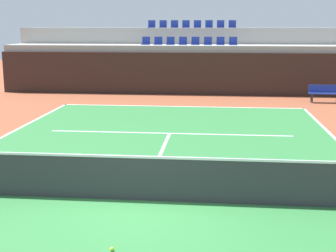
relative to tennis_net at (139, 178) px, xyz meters
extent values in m
plane|color=brown|center=(0.00, 0.00, -0.51)|extent=(80.00, 80.00, 0.00)
cube|color=#2D7238|center=(0.00, 0.00, -0.50)|extent=(11.00, 24.00, 0.01)
cube|color=white|center=(0.00, 11.95, -0.50)|extent=(11.00, 0.10, 0.00)
cube|color=white|center=(0.00, 6.40, -0.50)|extent=(8.26, 0.10, 0.00)
cube|color=white|center=(0.00, 3.20, -0.50)|extent=(0.10, 6.40, 0.00)
cube|color=black|center=(0.00, 15.92, 0.61)|extent=(20.28, 0.30, 2.23)
cube|color=#9E9E99|center=(0.00, 17.27, 0.78)|extent=(20.28, 2.40, 2.58)
cube|color=#9E9E99|center=(0.00, 19.67, 1.24)|extent=(20.28, 2.40, 3.50)
cube|color=navy|center=(-2.42, 17.27, 2.09)|extent=(0.44, 0.44, 0.04)
cube|color=navy|center=(-2.42, 17.47, 2.31)|extent=(0.44, 0.04, 0.40)
cube|color=navy|center=(-1.73, 17.27, 2.09)|extent=(0.44, 0.44, 0.04)
cube|color=navy|center=(-1.73, 17.47, 2.31)|extent=(0.44, 0.04, 0.40)
cube|color=navy|center=(-1.04, 17.27, 2.09)|extent=(0.44, 0.44, 0.04)
cube|color=navy|center=(-1.04, 17.47, 2.31)|extent=(0.44, 0.04, 0.40)
cube|color=navy|center=(-0.35, 17.27, 2.09)|extent=(0.44, 0.44, 0.04)
cube|color=navy|center=(-0.35, 17.47, 2.31)|extent=(0.44, 0.04, 0.40)
cube|color=navy|center=(0.35, 17.27, 2.09)|extent=(0.44, 0.44, 0.04)
cube|color=navy|center=(0.35, 17.47, 2.31)|extent=(0.44, 0.04, 0.40)
cube|color=navy|center=(1.04, 17.27, 2.09)|extent=(0.44, 0.44, 0.04)
cube|color=navy|center=(1.04, 17.47, 2.31)|extent=(0.44, 0.04, 0.40)
cube|color=navy|center=(1.73, 17.27, 2.09)|extent=(0.44, 0.44, 0.04)
cube|color=navy|center=(1.73, 17.47, 2.31)|extent=(0.44, 0.04, 0.40)
cube|color=navy|center=(2.42, 17.27, 2.09)|extent=(0.44, 0.44, 0.04)
cube|color=navy|center=(2.42, 17.47, 2.31)|extent=(0.44, 0.04, 0.40)
cube|color=navy|center=(-2.42, 19.67, 3.01)|extent=(0.44, 0.44, 0.04)
cube|color=navy|center=(-2.42, 19.87, 3.23)|extent=(0.44, 0.04, 0.40)
cube|color=navy|center=(-1.73, 19.67, 3.01)|extent=(0.44, 0.44, 0.04)
cube|color=navy|center=(-1.73, 19.87, 3.23)|extent=(0.44, 0.04, 0.40)
cube|color=navy|center=(-1.04, 19.67, 3.01)|extent=(0.44, 0.44, 0.04)
cube|color=navy|center=(-1.04, 19.87, 3.23)|extent=(0.44, 0.04, 0.40)
cube|color=navy|center=(-0.35, 19.67, 3.01)|extent=(0.44, 0.44, 0.04)
cube|color=navy|center=(-0.35, 19.87, 3.23)|extent=(0.44, 0.04, 0.40)
cube|color=navy|center=(0.35, 19.67, 3.01)|extent=(0.44, 0.44, 0.04)
cube|color=navy|center=(0.35, 19.87, 3.23)|extent=(0.44, 0.04, 0.40)
cube|color=navy|center=(1.04, 19.67, 3.01)|extent=(0.44, 0.44, 0.04)
cube|color=navy|center=(1.04, 19.87, 3.23)|extent=(0.44, 0.04, 0.40)
cube|color=navy|center=(1.73, 19.67, 3.01)|extent=(0.44, 0.44, 0.04)
cube|color=navy|center=(1.73, 19.87, 3.23)|extent=(0.44, 0.04, 0.40)
cube|color=navy|center=(2.42, 19.67, 3.01)|extent=(0.44, 0.44, 0.04)
cube|color=navy|center=(2.42, 19.87, 3.23)|extent=(0.44, 0.04, 0.40)
cube|color=#333338|center=(0.00, 0.00, -0.04)|extent=(10.90, 0.02, 0.92)
cube|color=white|center=(0.00, 0.00, 0.45)|extent=(10.90, 0.04, 0.05)
cube|color=navy|center=(6.72, 13.79, -0.06)|extent=(1.50, 0.40, 0.05)
cube|color=navy|center=(6.72, 13.97, 0.16)|extent=(1.50, 0.04, 0.36)
cube|color=#2D2D33|center=(6.12, 13.65, -0.30)|extent=(0.06, 0.06, 0.42)
cube|color=#2D2D33|center=(6.12, 13.93, -0.30)|extent=(0.06, 0.06, 0.42)
sphere|color=#CCE033|center=(-0.09, -2.33, -0.47)|extent=(0.07, 0.07, 0.07)
camera|label=1|loc=(1.56, -9.38, 3.10)|focal=50.94mm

